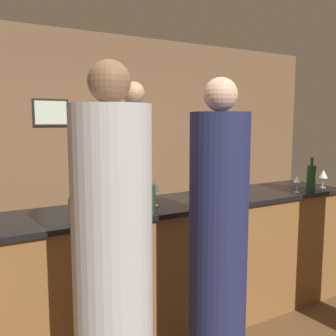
% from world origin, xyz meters
% --- Properties ---
extents(ground_plane, '(14.00, 14.00, 0.00)m').
position_xyz_m(ground_plane, '(0.00, 0.00, 0.00)').
color(ground_plane, brown).
extents(back_wall, '(8.00, 0.08, 2.80)m').
position_xyz_m(back_wall, '(-0.00, 2.46, 1.40)').
color(back_wall, brown).
rests_on(back_wall, ground_plane).
extents(bar_counter, '(3.35, 0.62, 1.03)m').
position_xyz_m(bar_counter, '(0.00, 0.00, 0.52)').
color(bar_counter, brown).
rests_on(bar_counter, ground_plane).
extents(bartender, '(0.28, 0.28, 2.01)m').
position_xyz_m(bartender, '(0.06, 0.82, 0.96)').
color(bartender, '#4C6B93').
rests_on(bartender, ground_plane).
extents(guest_0, '(0.40, 0.40, 1.93)m').
position_xyz_m(guest_0, '(-0.76, -0.72, 0.89)').
color(guest_0, '#B2B2B7').
rests_on(guest_0, ground_plane).
extents(guest_2, '(0.35, 0.35, 1.89)m').
position_xyz_m(guest_2, '(-0.08, -0.68, 0.88)').
color(guest_2, '#1E234C').
rests_on(guest_2, ground_plane).
extents(wine_bottle_0, '(0.08, 0.08, 0.30)m').
position_xyz_m(wine_bottle_0, '(1.29, -0.22, 1.15)').
color(wine_bottle_0, '#19381E').
rests_on(wine_bottle_0, bar_counter).
extents(wine_bottle_1, '(0.08, 0.08, 0.29)m').
position_xyz_m(wine_bottle_1, '(0.34, 0.07, 1.14)').
color(wine_bottle_1, black).
rests_on(wine_bottle_1, bar_counter).
extents(wine_bottle_2, '(0.08, 0.08, 0.27)m').
position_xyz_m(wine_bottle_2, '(-0.32, -0.25, 1.14)').
color(wine_bottle_2, '#19381E').
rests_on(wine_bottle_2, bar_counter).
extents(wine_glass_0, '(0.07, 0.07, 0.15)m').
position_xyz_m(wine_glass_0, '(1.14, -0.20, 1.15)').
color(wine_glass_0, silver).
rests_on(wine_glass_0, bar_counter).
extents(wine_glass_2, '(0.08, 0.08, 0.17)m').
position_xyz_m(wine_glass_2, '(1.54, -0.15, 1.16)').
color(wine_glass_2, silver).
rests_on(wine_glass_2, bar_counter).
extents(wine_glass_3, '(0.07, 0.07, 0.19)m').
position_xyz_m(wine_glass_3, '(-0.17, -0.05, 1.17)').
color(wine_glass_3, silver).
rests_on(wine_glass_3, bar_counter).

